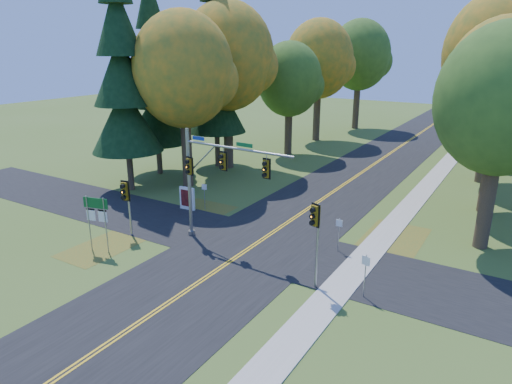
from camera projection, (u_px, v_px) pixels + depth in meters
The scene contains 29 objects.
ground at pixel (237, 257), 25.69m from camera, with size 160.00×160.00×0.00m, color #465F21.
road_main at pixel (237, 257), 25.69m from camera, with size 8.00×160.00×0.02m, color black.
road_cross at pixel (255, 244), 27.31m from camera, with size 60.00×6.00×0.02m, color black.
centerline_left at pixel (235, 256), 25.73m from camera, with size 0.10×160.00×0.01m, color gold.
centerline_right at pixel (238, 257), 25.63m from camera, with size 0.10×160.00×0.01m, color gold.
sidewalk_east at pixel (341, 285), 22.59m from camera, with size 1.60×160.00×0.06m, color #9E998E.
leaf_patch_w_near at pixel (192, 214), 32.17m from camera, with size 4.00×6.00×0.00m, color brown.
leaf_patch_e at pixel (388, 245), 27.16m from camera, with size 3.50×8.00×0.00m, color brown.
leaf_patch_w_far at pixel (104, 247), 26.99m from camera, with size 3.00×5.00×0.00m, color brown.
tree_w_a at pixel (184, 71), 35.94m from camera, with size 8.00×8.00×14.15m.
tree_e_a at pixel (505, 101), 24.43m from camera, with size 7.20×7.20×12.73m.
tree_w_b at pixel (228, 57), 41.57m from camera, with size 8.60×8.60×15.38m.
tree_e_b at pixel (504, 85), 30.13m from camera, with size 7.60×7.60×13.33m.
tree_w_c at pixel (290, 80), 47.86m from camera, with size 6.80×6.80×11.91m.
tree_e_c at pixel (501, 55), 36.72m from camera, with size 8.80×8.80×15.79m.
tree_w_d at pixel (320, 59), 54.66m from camera, with size 8.20×8.20×14.56m.
tree_e_d at pixel (498, 79), 45.21m from camera, with size 7.00×7.00×12.32m.
tree_w_e at pixel (360, 55), 62.81m from camera, with size 8.40×8.40×14.97m.
pine_a at pixel (122, 75), 34.97m from camera, with size 5.60×5.60×19.48m.
pine_b at pixel (154, 84), 40.09m from camera, with size 5.60×5.60×17.31m.
pine_c at pixel (215, 65), 42.18m from camera, with size 5.60×5.60×20.56m.
traffic_mast at pixel (212, 173), 26.38m from camera, with size 7.44×0.79×6.75m.
east_signal_pole at pixel (316, 225), 21.34m from camera, with size 0.50×0.59×4.42m.
ped_signal_pole at pixel (126, 195), 27.67m from camera, with size 0.57×0.67×3.64m.
route_sign_cluster at pixel (96, 213), 25.73m from camera, with size 1.52×0.43×3.33m.
info_kiosk at pixel (187, 199), 32.89m from camera, with size 1.23×0.25×1.69m.
reg_sign_e_north at pixel (339, 229), 26.02m from camera, with size 0.39×0.06×2.02m.
reg_sign_e_south at pixel (365, 268), 21.15m from camera, with size 0.42×0.12×2.19m.
reg_sign_w at pixel (204, 192), 32.78m from camera, with size 0.37×0.12×1.97m.
Camera 1 is at (13.14, -19.31, 11.35)m, focal length 32.00 mm.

